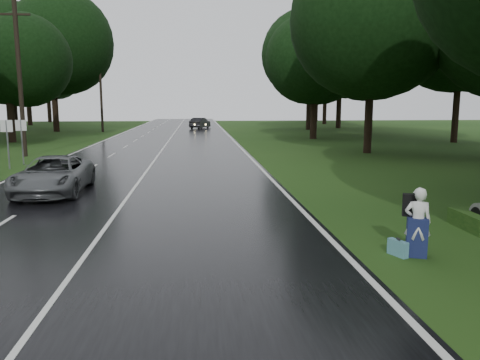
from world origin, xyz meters
The scene contains 16 objects.
ground centered at (0.00, 0.00, 0.00)m, with size 160.00×160.00×0.00m, color #203F12.
road centered at (0.00, 20.00, 0.02)m, with size 12.00×140.00×0.04m, color black.
lane_center centered at (0.00, 20.00, 0.04)m, with size 0.12×140.00×0.01m, color silver.
grey_car centered at (-2.87, 6.89, 0.73)m, with size 2.29×4.96×1.38m, color #56595C.
far_car centered at (2.96, 51.95, 0.75)m, with size 1.49×4.29×1.41m, color black.
hitchhiker centered at (7.36, -1.42, 0.73)m, with size 0.67×0.64×1.58m.
suitcase centered at (6.98, -1.35, 0.18)m, with size 0.15×0.51×0.36m, color teal.
utility_pole_mid centered at (-8.50, 20.19, 0.00)m, with size 1.80×0.28×9.74m, color black, non-canonical shape.
utility_pole_far centered at (-8.50, 45.81, 0.00)m, with size 1.80×0.28×9.60m, color black, non-canonical shape.
road_sign_a centered at (-7.20, 14.12, 0.00)m, with size 0.61×0.10×2.53m, color white, non-canonical shape.
road_sign_b centered at (-7.20, 16.14, 0.00)m, with size 0.59×0.10×2.46m, color white, non-canonical shape.
tree_left_e centered at (-13.50, 31.66, 0.00)m, with size 7.71×7.71×12.05m, color black, non-canonical shape.
tree_left_f centered at (-14.18, 47.27, 0.00)m, with size 11.13×11.13×17.39m, color black, non-canonical shape.
tree_right_d centered at (14.16, 20.23, 0.00)m, with size 9.37×9.37×14.64m, color black, non-canonical shape.
tree_right_e centered at (13.59, 33.22, 0.00)m, with size 8.20×8.20×12.82m, color black, non-canonical shape.
tree_right_f centered at (16.75, 48.72, 0.00)m, with size 10.29×10.29×16.07m, color black, non-canonical shape.
Camera 1 is at (2.52, -11.23, 3.41)m, focal length 35.44 mm.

